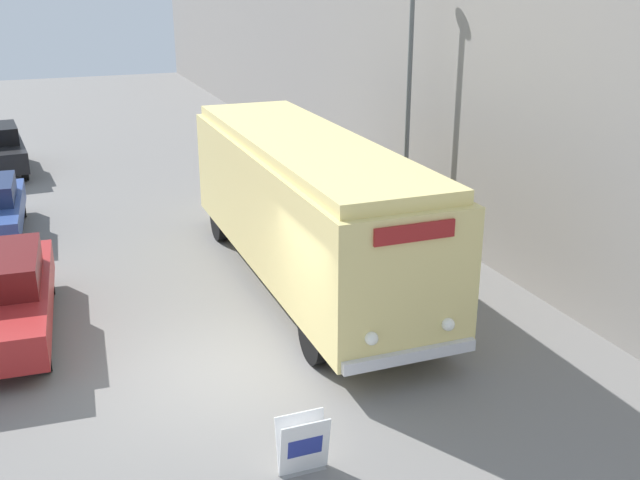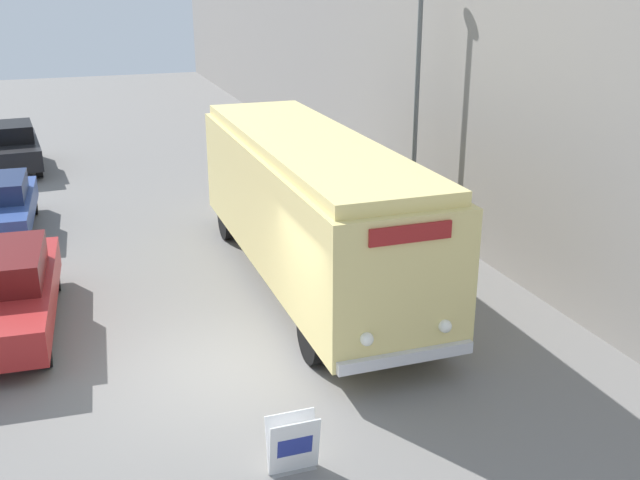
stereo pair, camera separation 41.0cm
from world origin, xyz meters
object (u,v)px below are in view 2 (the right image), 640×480
Objects in this scene: parked_car_near at (2,291)px; parked_car_far at (11,147)px; sign_board at (293,445)px; vintage_bus at (310,203)px; streetlamp at (418,66)px.

parked_car_near is 1.14× the size of parked_car_far.
parked_car_near is (-3.86, 5.90, 0.38)m from sign_board.
vintage_bus is 2.28× the size of parked_car_far.
vintage_bus is 4.91m from streetlamp.
vintage_bus is at bearing -67.01° from parked_car_far.
parked_car_far is at bearing 117.03° from vintage_bus.
streetlamp is (5.87, 8.48, 3.85)m from sign_board.
vintage_bus is 11.61× the size of sign_board.
streetlamp is at bearing -49.83° from parked_car_far.
streetlamp reaches higher than parked_car_far.
parked_car_near is at bearing -165.11° from streetlamp.
parked_car_far is (-6.44, 12.62, -1.02)m from vintage_bus.
parked_car_near is 12.88m from parked_car_far.
vintage_bus reaches higher than parked_car_near.
streetlamp is at bearing 55.30° from sign_board.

